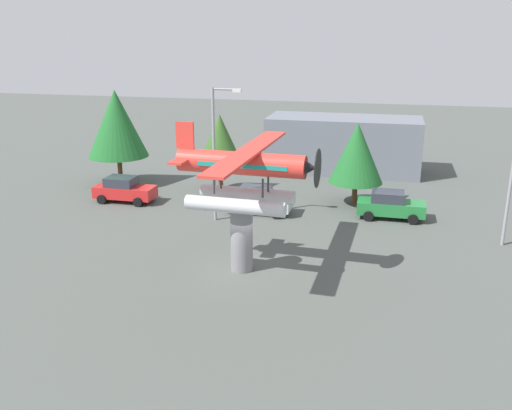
{
  "coord_description": "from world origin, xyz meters",
  "views": [
    {
      "loc": [
        6.69,
        -24.61,
        11.35
      ],
      "look_at": [
        0.0,
        3.0,
        2.46
      ],
      "focal_mm": 38.91,
      "sensor_mm": 36.0,
      "label": 1
    }
  ],
  "objects_px": {
    "car_far_green": "(390,205)",
    "tree_west": "(117,124)",
    "storefront_building": "(343,144)",
    "tree_center_back": "(357,153)",
    "car_mid_silver": "(258,200)",
    "streetlight_primary": "(217,146)",
    "car_near_red": "(124,189)",
    "floatplane_monument": "(244,173)",
    "display_pedestal": "(242,239)",
    "tree_east": "(220,138)"
  },
  "relations": [
    {
      "from": "car_near_red",
      "to": "car_mid_silver",
      "type": "xyz_separation_m",
      "value": [
        9.66,
        -0.29,
        0.0
      ]
    },
    {
      "from": "car_far_green",
      "to": "tree_west",
      "type": "height_order",
      "value": "tree_west"
    },
    {
      "from": "tree_east",
      "to": "storefront_building",
      "type": "bearing_deg",
      "value": 46.11
    },
    {
      "from": "car_far_green",
      "to": "storefront_building",
      "type": "bearing_deg",
      "value": 108.61
    },
    {
      "from": "tree_west",
      "to": "tree_east",
      "type": "height_order",
      "value": "tree_west"
    },
    {
      "from": "display_pedestal",
      "to": "storefront_building",
      "type": "height_order",
      "value": "storefront_building"
    },
    {
      "from": "floatplane_monument",
      "to": "car_near_red",
      "type": "bearing_deg",
      "value": 142.29
    },
    {
      "from": "floatplane_monument",
      "to": "tree_west",
      "type": "distance_m",
      "value": 19.09
    },
    {
      "from": "streetlight_primary",
      "to": "tree_west",
      "type": "distance_m",
      "value": 11.87
    },
    {
      "from": "floatplane_monument",
      "to": "car_near_red",
      "type": "relative_size",
      "value": 2.48
    },
    {
      "from": "floatplane_monument",
      "to": "car_mid_silver",
      "type": "height_order",
      "value": "floatplane_monument"
    },
    {
      "from": "tree_west",
      "to": "tree_center_back",
      "type": "relative_size",
      "value": 1.29
    },
    {
      "from": "car_mid_silver",
      "to": "tree_center_back",
      "type": "height_order",
      "value": "tree_center_back"
    },
    {
      "from": "car_mid_silver",
      "to": "car_far_green",
      "type": "relative_size",
      "value": 1.0
    },
    {
      "from": "storefront_building",
      "to": "tree_center_back",
      "type": "xyz_separation_m",
      "value": [
        1.67,
        -9.56,
        1.31
      ]
    },
    {
      "from": "car_near_red",
      "to": "tree_center_back",
      "type": "height_order",
      "value": "tree_center_back"
    },
    {
      "from": "car_far_green",
      "to": "storefront_building",
      "type": "xyz_separation_m",
      "value": [
        -4.07,
        12.09,
        1.4
      ]
    },
    {
      "from": "tree_west",
      "to": "tree_east",
      "type": "relative_size",
      "value": 1.27
    },
    {
      "from": "car_far_green",
      "to": "display_pedestal",
      "type": "bearing_deg",
      "value": -125.5
    },
    {
      "from": "car_far_green",
      "to": "tree_center_back",
      "type": "distance_m",
      "value": 4.42
    },
    {
      "from": "car_mid_silver",
      "to": "streetlight_primary",
      "type": "xyz_separation_m",
      "value": [
        -2.1,
        -1.98,
        3.88
      ]
    },
    {
      "from": "tree_west",
      "to": "streetlight_primary",
      "type": "bearing_deg",
      "value": -32.99
    },
    {
      "from": "streetlight_primary",
      "to": "tree_east",
      "type": "xyz_separation_m",
      "value": [
        -1.8,
        6.43,
        -0.76
      ]
    },
    {
      "from": "car_near_red",
      "to": "car_mid_silver",
      "type": "bearing_deg",
      "value": -1.73
    },
    {
      "from": "car_far_green",
      "to": "tree_west",
      "type": "bearing_deg",
      "value": 170.11
    },
    {
      "from": "tree_east",
      "to": "streetlight_primary",
      "type": "bearing_deg",
      "value": -74.33
    },
    {
      "from": "car_near_red",
      "to": "storefront_building",
      "type": "bearing_deg",
      "value": 42.27
    },
    {
      "from": "floatplane_monument",
      "to": "tree_east",
      "type": "bearing_deg",
      "value": 113.92
    },
    {
      "from": "car_mid_silver",
      "to": "display_pedestal",
      "type": "bearing_deg",
      "value": -81.67
    },
    {
      "from": "display_pedestal",
      "to": "streetlight_primary",
      "type": "distance_m",
      "value": 8.41
    },
    {
      "from": "car_mid_silver",
      "to": "tree_west",
      "type": "relative_size",
      "value": 0.58
    },
    {
      "from": "display_pedestal",
      "to": "storefront_building",
      "type": "distance_m",
      "value": 22.21
    },
    {
      "from": "storefront_building",
      "to": "streetlight_primary",
      "type": "bearing_deg",
      "value": -113.21
    },
    {
      "from": "floatplane_monument",
      "to": "car_far_green",
      "type": "bearing_deg",
      "value": 57.23
    },
    {
      "from": "car_near_red",
      "to": "car_far_green",
      "type": "xyz_separation_m",
      "value": [
        18.05,
        0.62,
        0.0
      ]
    },
    {
      "from": "display_pedestal",
      "to": "car_far_green",
      "type": "relative_size",
      "value": 0.78
    },
    {
      "from": "car_mid_silver",
      "to": "streetlight_primary",
      "type": "relative_size",
      "value": 0.51
    },
    {
      "from": "floatplane_monument",
      "to": "tree_east",
      "type": "distance_m",
      "value": 14.51
    },
    {
      "from": "car_far_green",
      "to": "streetlight_primary",
      "type": "height_order",
      "value": "streetlight_primary"
    },
    {
      "from": "storefront_building",
      "to": "tree_center_back",
      "type": "height_order",
      "value": "tree_center_back"
    },
    {
      "from": "car_near_red",
      "to": "streetlight_primary",
      "type": "distance_m",
      "value": 8.79
    },
    {
      "from": "display_pedestal",
      "to": "tree_east",
      "type": "distance_m",
      "value": 14.62
    },
    {
      "from": "car_near_red",
      "to": "car_mid_silver",
      "type": "height_order",
      "value": "same"
    },
    {
      "from": "tree_west",
      "to": "tree_center_back",
      "type": "distance_m",
      "value": 18.11
    },
    {
      "from": "floatplane_monument",
      "to": "tree_west",
      "type": "bearing_deg",
      "value": 137.26
    },
    {
      "from": "car_far_green",
      "to": "tree_east",
      "type": "height_order",
      "value": "tree_east"
    },
    {
      "from": "floatplane_monument",
      "to": "display_pedestal",
      "type": "bearing_deg",
      "value": -180.0
    },
    {
      "from": "car_near_red",
      "to": "tree_center_back",
      "type": "xyz_separation_m",
      "value": [
        15.65,
        3.15,
        2.71
      ]
    },
    {
      "from": "car_mid_silver",
      "to": "car_near_red",
      "type": "bearing_deg",
      "value": 178.27
    },
    {
      "from": "tree_east",
      "to": "tree_center_back",
      "type": "bearing_deg",
      "value": -5.81
    }
  ]
}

